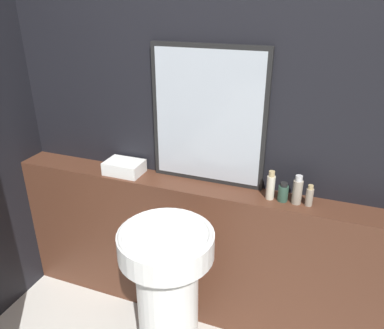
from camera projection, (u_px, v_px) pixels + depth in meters
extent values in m
cube|color=black|center=(210.00, 136.00, 2.22)|extent=(8.00, 0.06, 2.50)
cube|color=#512D1E|center=(201.00, 253.00, 2.42)|extent=(2.55, 0.21, 0.98)
cylinder|color=white|center=(168.00, 314.00, 2.06)|extent=(0.33, 0.33, 0.81)
cylinder|color=white|center=(166.00, 244.00, 1.87)|extent=(0.49, 0.49, 0.13)
torus|color=white|center=(166.00, 234.00, 1.84)|extent=(0.47, 0.47, 0.02)
cube|color=black|center=(208.00, 117.00, 2.13)|extent=(0.68, 0.03, 0.81)
cube|color=#B2BCC6|center=(207.00, 118.00, 2.12)|extent=(0.63, 0.02, 0.76)
cube|color=white|center=(124.00, 167.00, 2.37)|extent=(0.24, 0.17, 0.08)
cylinder|color=beige|center=(270.00, 187.00, 2.06)|extent=(0.05, 0.05, 0.14)
cylinder|color=tan|center=(272.00, 174.00, 2.03)|extent=(0.03, 0.03, 0.03)
cylinder|color=#2D4C3D|center=(283.00, 193.00, 2.05)|extent=(0.06, 0.06, 0.09)
cylinder|color=black|center=(284.00, 185.00, 2.03)|extent=(0.04, 0.04, 0.02)
cylinder|color=gray|center=(297.00, 192.00, 2.02)|extent=(0.05, 0.05, 0.14)
cylinder|color=silver|center=(299.00, 178.00, 1.98)|extent=(0.04, 0.04, 0.03)
cylinder|color=gray|center=(309.00, 197.00, 2.00)|extent=(0.04, 0.04, 0.10)
cylinder|color=tan|center=(311.00, 187.00, 1.98)|extent=(0.03, 0.03, 0.02)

